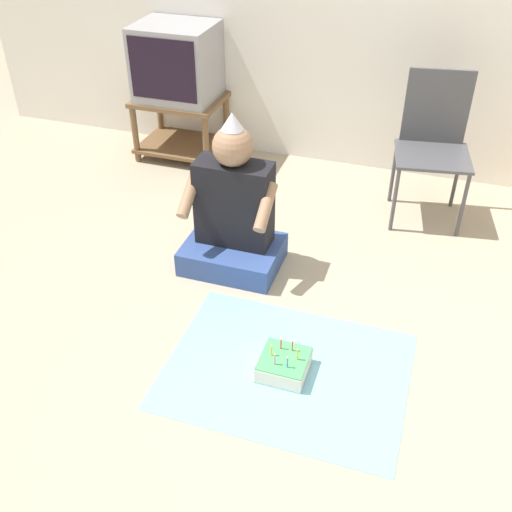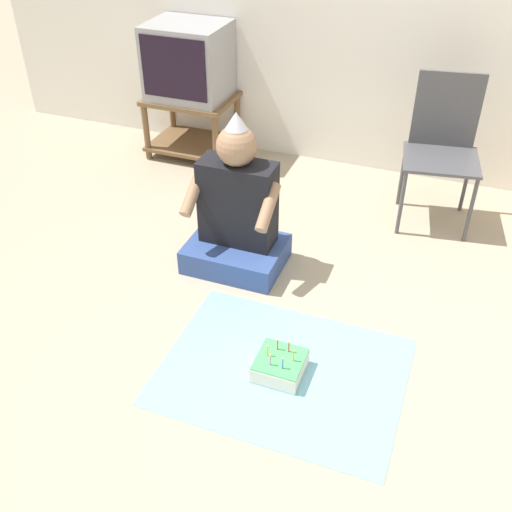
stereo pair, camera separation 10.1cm
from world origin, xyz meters
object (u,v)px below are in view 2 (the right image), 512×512
(tv, at_px, (189,61))
(person_seated, at_px, (237,215))
(birthday_cake, at_px, (280,365))
(folding_chair, at_px, (443,141))

(tv, relative_size, person_seated, 0.60)
(person_seated, distance_m, birthday_cake, 0.92)
(folding_chair, bearing_deg, person_seated, -136.15)
(person_seated, bearing_deg, folding_chair, 43.85)
(birthday_cake, bearing_deg, person_seated, 124.72)
(folding_chair, distance_m, person_seated, 1.33)
(tv, relative_size, folding_chair, 0.60)
(person_seated, xyz_separation_m, birthday_cake, (0.50, -0.72, -0.26))
(birthday_cake, bearing_deg, tv, 125.13)
(tv, xyz_separation_m, person_seated, (0.83, -1.18, -0.39))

